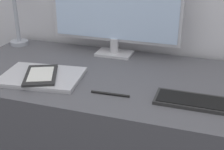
# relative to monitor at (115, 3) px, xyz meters

# --- Properties ---
(desk) EXTENTS (1.37, 0.64, 0.73)m
(desk) POSITION_rel_monitor_xyz_m (0.09, -0.24, -0.61)
(desk) COLOR #4C4C51
(desk) RESTS_ON ground_plane
(monitor) EXTENTS (0.62, 0.11, 0.45)m
(monitor) POSITION_rel_monitor_xyz_m (0.00, 0.00, 0.00)
(monitor) COLOR #B7B7BC
(monitor) RESTS_ON desk
(keyboard) EXTENTS (0.27, 0.12, 0.01)m
(keyboard) POSITION_rel_monitor_xyz_m (0.41, -0.38, -0.24)
(keyboard) COLOR #282828
(keyboard) RESTS_ON desk
(laptop) EXTENTS (0.34, 0.26, 0.02)m
(laptop) POSITION_rel_monitor_xyz_m (-0.19, -0.36, -0.24)
(laptop) COLOR #A3A3A8
(laptop) RESTS_ON desk
(ereader) EXTENTS (0.19, 0.23, 0.01)m
(ereader) POSITION_rel_monitor_xyz_m (-0.19, -0.37, -0.23)
(ereader) COLOR black
(ereader) RESTS_ON laptop
(pen) EXTENTS (0.14, 0.02, 0.01)m
(pen) POSITION_rel_monitor_xyz_m (0.12, -0.41, -0.24)
(pen) COLOR black
(pen) RESTS_ON desk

